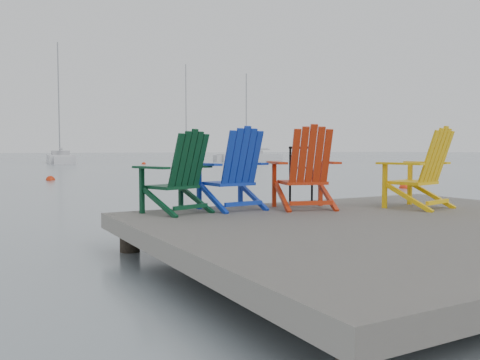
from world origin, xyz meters
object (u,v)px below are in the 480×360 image
chair_blue (234,170)px  chair_red (306,168)px  buoy_b (50,180)px  buoy_d (144,164)px  handrail (301,168)px  buoy_a (405,188)px  sailboat_near (60,159)px  chair_green (179,173)px  sailboat_far (249,158)px  sailboat_mid (186,157)px  buoy_c (202,165)px  chair_yellow (421,169)px

chair_blue → chair_red: (0.94, -0.41, 0.01)m
buoy_b → buoy_d: 23.74m
handrail → chair_blue: bearing=-161.9°
handrail → buoy_a: bearing=34.2°
chair_blue → sailboat_near: (5.30, 46.19, -0.71)m
chair_red → buoy_b: chair_red is taller
chair_green → sailboat_far: bearing=40.9°
chair_blue → buoy_d: 39.67m
handrail → sailboat_mid: size_ratio=0.08×
chair_red → buoy_c: 37.85m
chair_green → buoy_b: size_ratio=2.70×
chair_red → sailboat_near: bearing=102.7°
buoy_b → buoy_d: buoy_d is taller
handrail → chair_yellow: chair_yellow is taller
buoy_a → buoy_c: (5.19, 28.19, 0.00)m
sailboat_near → chair_green: bearing=-91.3°
sailboat_far → buoy_a: 41.79m
chair_red → buoy_c: (14.43, 34.97, -1.08)m
chair_green → buoy_a: bearing=11.9°
sailboat_mid → buoy_d: bearing=-102.5°
chair_yellow → sailboat_mid: size_ratio=0.09×
buoy_d → handrail: bearing=-104.4°
chair_green → buoy_b: (0.89, 17.04, -1.04)m
buoy_c → chair_green: bearing=-115.1°
chair_blue → chair_yellow: size_ratio=0.99×
chair_blue → sailboat_far: sailboat_far is taller
sailboat_mid → buoy_b: sailboat_mid is taller
chair_green → chair_yellow: size_ratio=0.95×
sailboat_mid → chair_blue: bearing=-88.1°
chair_blue → chair_red: chair_red is taller
chair_red → buoy_b: size_ratio=2.89×
sailboat_near → sailboat_far: bearing=3.0°
chair_yellow → chair_blue: bearing=141.3°
chair_yellow → buoy_d: bearing=63.9°
chair_red → chair_yellow: chair_red is taller
chair_blue → buoy_a: size_ratio=2.97×
chair_red → sailboat_far: 51.94m
sailboat_mid → buoy_b: 39.78m
buoy_b → buoy_c: (15.31, 17.50, 0.00)m
chair_blue → sailboat_near: sailboat_near is taller
buoy_a → handrail: bearing=-145.8°
chair_green → chair_red: (1.76, -0.43, 0.04)m
chair_blue → buoy_a: (10.18, 6.37, -1.07)m
chair_yellow → buoy_d: chair_yellow is taller
handrail → buoy_d: (9.64, 37.55, -1.04)m
chair_yellow → sailboat_near: (2.85, 47.34, -0.72)m
buoy_d → chair_yellow: bearing=-102.5°
chair_blue → sailboat_far: bearing=55.5°
sailboat_near → buoy_b: size_ratio=30.53×
sailboat_far → buoy_a: size_ratio=27.34×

